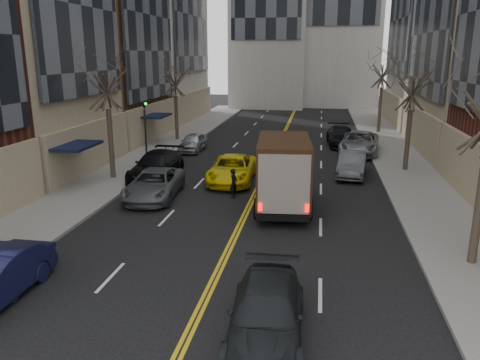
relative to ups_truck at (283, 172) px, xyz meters
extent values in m
cube|color=slate|center=(-10.63, 10.53, -1.68)|extent=(4.00, 66.00, 0.15)
cube|color=slate|center=(7.37, 10.53, -1.68)|extent=(4.00, 66.00, 0.15)
cube|color=black|center=(-11.63, 1.53, 0.64)|extent=(2.00, 3.00, 0.15)
cube|color=black|center=(-12.53, 1.53, -0.41)|extent=(0.20, 3.00, 2.50)
cube|color=black|center=(-11.63, 14.53, 0.64)|extent=(2.00, 3.00, 0.15)
cube|color=black|center=(-12.53, 14.53, -0.41)|extent=(0.20, 3.00, 2.50)
cylinder|color=#382D23|center=(-10.43, 3.53, 0.42)|extent=(0.30, 0.30, 4.05)
cylinder|color=#382D23|center=(-10.43, 16.53, 0.24)|extent=(0.30, 0.30, 3.69)
cylinder|color=#382D23|center=(7.17, -5.47, 0.37)|extent=(0.30, 0.30, 3.96)
cylinder|color=#382D23|center=(7.17, 8.53, 0.28)|extent=(0.30, 0.30, 3.78)
cylinder|color=#382D23|center=(7.17, 23.53, 0.46)|extent=(0.30, 0.30, 4.14)
cylinder|color=black|center=(-9.03, 5.53, 0.29)|extent=(0.12, 0.12, 3.80)
imported|color=black|center=(-9.03, 5.53, 2.64)|extent=(0.15, 0.18, 0.90)
sphere|color=#0CE526|center=(-8.88, 5.43, 2.59)|extent=(0.14, 0.14, 0.14)
cube|color=black|center=(0.00, 0.00, -1.21)|extent=(2.73, 6.53, 0.30)
cube|color=black|center=(-0.20, 2.33, -0.21)|extent=(2.48, 1.89, 2.09)
cube|color=black|center=(0.05, -0.55, 0.24)|extent=(2.80, 5.06, 2.99)
cube|color=black|center=(0.26, -3.06, -1.21)|extent=(2.30, 0.37, 0.30)
cube|color=red|center=(-0.73, -3.16, -0.76)|extent=(0.18, 0.07, 0.35)
cube|color=red|center=(1.26, -2.99, -0.76)|extent=(0.18, 0.07, 0.35)
cube|color=gold|center=(-1.17, -0.60, 0.83)|extent=(0.12, 0.90, 0.90)
cube|color=gold|center=(1.25, -0.39, 0.83)|extent=(0.12, 0.90, 0.90)
cylinder|color=black|center=(-1.35, 1.98, -1.28)|extent=(0.36, 0.98, 0.96)
cylinder|color=black|center=(0.99, 2.18, -1.28)|extent=(0.36, 0.98, 0.96)
cylinder|color=black|center=(-1.02, -1.79, -1.28)|extent=(0.36, 0.98, 0.96)
cylinder|color=black|center=(1.32, -1.59, -1.28)|extent=(0.36, 0.98, 0.96)
imported|color=black|center=(0.45, -11.02, -1.05)|extent=(2.15, 4.90, 1.40)
cube|color=black|center=(0.45, -10.32, -0.49)|extent=(0.13, 0.04, 0.09)
cube|color=blue|center=(0.45, -10.35, -0.49)|extent=(0.10, 0.01, 0.06)
imported|color=yellow|center=(-3.30, 4.26, -1.00)|extent=(2.69, 5.49, 1.50)
imported|color=black|center=(-2.65, 1.15, -0.99)|extent=(0.49, 0.63, 1.54)
imported|color=#515559|center=(-6.73, 0.43, -1.03)|extent=(2.82, 5.39, 1.45)
imported|color=black|center=(-7.93, 4.20, -0.96)|extent=(2.30, 5.52, 1.60)
imported|color=#A0A3A8|center=(-7.93, 12.56, -1.07)|extent=(1.63, 4.02, 1.37)
imported|color=#4E5056|center=(3.70, 6.83, -1.01)|extent=(2.06, 4.65, 1.48)
imported|color=#96999D|center=(4.67, 13.67, -0.93)|extent=(3.45, 6.25, 1.66)
imported|color=black|center=(3.47, 16.77, -0.97)|extent=(2.54, 5.53, 1.57)
camera|label=1|loc=(1.59, -21.92, 5.56)|focal=35.00mm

